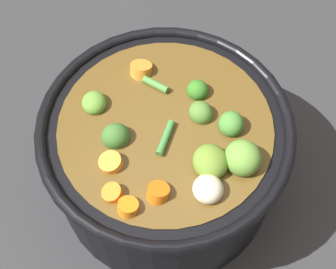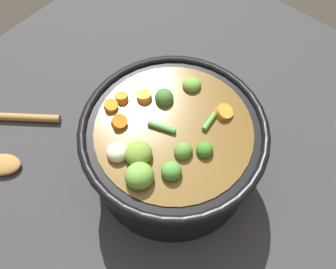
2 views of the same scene
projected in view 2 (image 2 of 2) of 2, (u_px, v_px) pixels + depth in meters
name	position (u px, v px, depth m)	size (l,w,h in m)	color
ground_plane	(173.00, 166.00, 0.67)	(1.10, 1.10, 0.00)	#2D2D30
cooking_pot	(173.00, 148.00, 0.60)	(0.31, 0.31, 0.17)	black
wooden_spoon	(9.00, 143.00, 0.68)	(0.19, 0.19, 0.02)	olive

